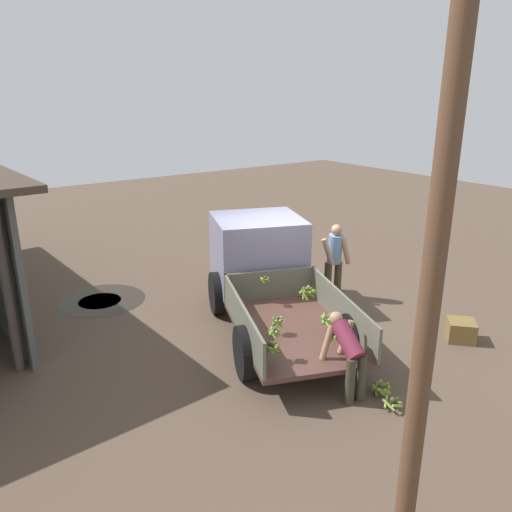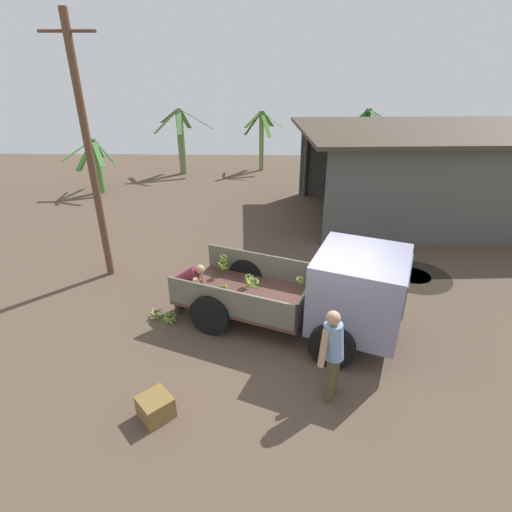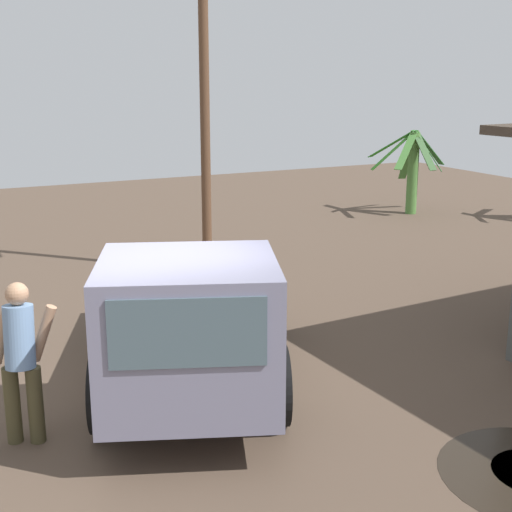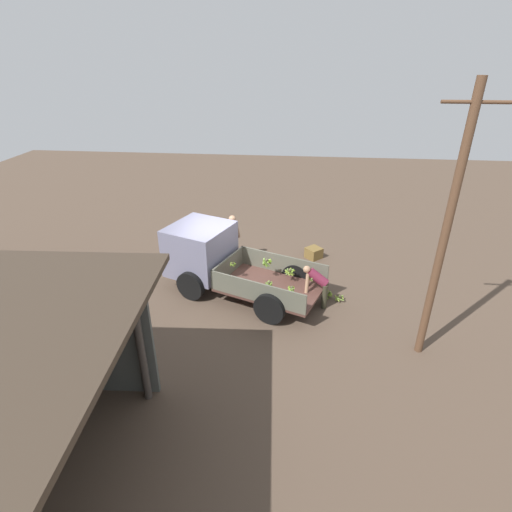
% 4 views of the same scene
% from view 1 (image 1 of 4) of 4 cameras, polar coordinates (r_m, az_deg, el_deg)
% --- Properties ---
extents(ground, '(36.00, 36.00, 0.00)m').
position_cam_1_polar(ground, '(10.61, 3.11, -6.58)').
color(ground, brown).
extents(mud_patch_0, '(0.93, 0.93, 0.01)m').
position_cam_1_polar(mud_patch_0, '(11.73, -17.42, -4.91)').
color(mud_patch_0, black).
rests_on(mud_patch_0, ground).
extents(mud_patch_1, '(1.93, 1.93, 0.01)m').
position_cam_1_polar(mud_patch_1, '(11.76, -17.24, -4.82)').
color(mud_patch_1, black).
rests_on(mud_patch_1, ground).
extents(cargo_truck, '(5.04, 3.41, 1.96)m').
position_cam_1_polar(cargo_truck, '(10.30, 0.79, -1.02)').
color(cargo_truck, '#52332C').
rests_on(cargo_truck, ground).
extents(utility_pole, '(1.24, 0.18, 6.25)m').
position_cam_1_polar(utility_pole, '(4.08, 19.69, -0.63)').
color(utility_pole, brown).
rests_on(utility_pole, ground).
extents(person_foreground_visitor, '(0.53, 0.71, 1.73)m').
position_cam_1_polar(person_foreground_visitor, '(11.17, 8.96, -0.19)').
color(person_foreground_visitor, '#464026').
rests_on(person_foreground_visitor, ground).
extents(person_worker_loading, '(0.76, 0.64, 1.24)m').
position_cam_1_polar(person_worker_loading, '(7.75, 10.48, -10.64)').
color(person_worker_loading, '#3B3827').
rests_on(person_worker_loading, ground).
extents(banana_bunch_on_ground_0, '(0.31, 0.31, 0.22)m').
position_cam_1_polar(banana_bunch_on_ground_0, '(8.15, 14.14, -14.42)').
color(banana_bunch_on_ground_0, brown).
rests_on(banana_bunch_on_ground_0, ground).
extents(banana_bunch_on_ground_1, '(0.29, 0.29, 0.21)m').
position_cam_1_polar(banana_bunch_on_ground_1, '(7.87, 15.32, -15.83)').
color(banana_bunch_on_ground_1, '#453E2C').
rests_on(banana_bunch_on_ground_1, ground).
extents(wooden_crate_0, '(0.69, 0.69, 0.39)m').
position_cam_1_polar(wooden_crate_0, '(10.20, 22.37, -7.87)').
color(wooden_crate_0, brown).
rests_on(wooden_crate_0, ground).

